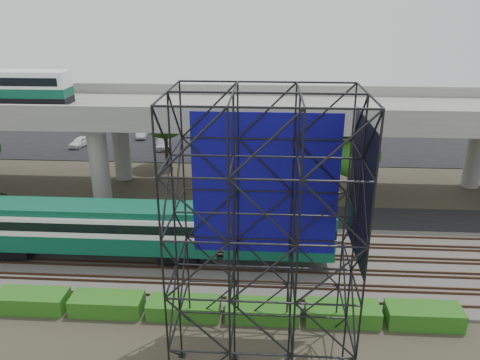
{
  "coord_description": "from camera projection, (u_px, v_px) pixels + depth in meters",
  "views": [
    {
      "loc": [
        6.11,
        -28.9,
        18.92
      ],
      "look_at": [
        3.95,
        6.0,
        5.36
      ],
      "focal_mm": 35.0,
      "sensor_mm": 36.0,
      "label": 1
    }
  ],
  "objects": [
    {
      "name": "overpass",
      "position": [
        192.0,
        115.0,
        46.09
      ],
      "size": [
        80.0,
        12.0,
        12.4
      ],
      "color": "#9E9B93",
      "rests_on": "ground"
    },
    {
      "name": "commuter_train",
      "position": [
        121.0,
        227.0,
        35.18
      ],
      "size": [
        29.3,
        3.06,
        4.3
      ],
      "color": "black",
      "rests_on": "rail_tracks"
    },
    {
      "name": "service_road",
      "position": [
        201.0,
        215.0,
        43.84
      ],
      "size": [
        90.0,
        5.0,
        0.08
      ],
      "primitive_type": "cube",
      "color": "black",
      "rests_on": "ground"
    },
    {
      "name": "trees",
      "position": [
        162.0,
        140.0,
        47.38
      ],
      "size": [
        40.94,
        16.94,
        7.69
      ],
      "color": "#382314",
      "rests_on": "ground"
    },
    {
      "name": "parking_lot",
      "position": [
        224.0,
        143.0,
        65.71
      ],
      "size": [
        90.0,
        18.0,
        0.08
      ],
      "primitive_type": "cube",
      "color": "black",
      "rests_on": "ground"
    },
    {
      "name": "ground",
      "position": [
        181.0,
        277.0,
        34.09
      ],
      "size": [
        140.0,
        140.0,
        0.0
      ],
      "primitive_type": "plane",
      "color": "#474233",
      "rests_on": "ground"
    },
    {
      "name": "parked_cars",
      "position": [
        231.0,
        139.0,
        65.1
      ],
      "size": [
        39.9,
        9.7,
        1.32
      ],
      "color": "white",
      "rests_on": "parking_lot"
    },
    {
      "name": "scaffold_tower",
      "position": [
        264.0,
        242.0,
        23.61
      ],
      "size": [
        9.36,
        6.36,
        15.0
      ],
      "color": "black",
      "rests_on": "ground"
    },
    {
      "name": "harbor_water",
      "position": [
        235.0,
        109.0,
        86.19
      ],
      "size": [
        140.0,
        40.0,
        0.03
      ],
      "primitive_type": "cube",
      "color": "slate",
      "rests_on": "ground"
    },
    {
      "name": "rail_tracks",
      "position": [
        186.0,
        259.0,
        35.85
      ],
      "size": [
        90.0,
        9.52,
        0.16
      ],
      "color": "#472D1E",
      "rests_on": "ballast_bed"
    },
    {
      "name": "hedge_strip",
      "position": [
        184.0,
        307.0,
        29.83
      ],
      "size": [
        34.6,
        1.8,
        1.2
      ],
      "color": "#205A14",
      "rests_on": "ground"
    },
    {
      "name": "ballast_bed",
      "position": [
        186.0,
        261.0,
        35.91
      ],
      "size": [
        90.0,
        12.0,
        0.2
      ],
      "primitive_type": "cube",
      "color": "slate",
      "rests_on": "ground"
    }
  ]
}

